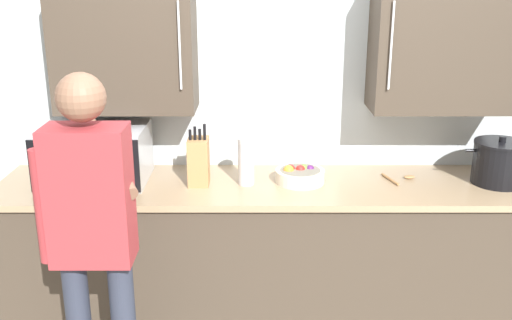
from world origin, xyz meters
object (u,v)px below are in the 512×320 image
(wooden_spoon, at_px, (401,178))
(knife_block, at_px, (199,161))
(microwave_oven, at_px, (90,155))
(thermos_flask, at_px, (246,161))
(person_figure, at_px, (92,229))
(stock_pot, at_px, (500,163))
(fruit_bowl, at_px, (300,175))

(wooden_spoon, bearing_deg, knife_block, -176.65)
(microwave_oven, bearing_deg, thermos_flask, -3.23)
(thermos_flask, bearing_deg, person_figure, -131.23)
(microwave_oven, relative_size, wooden_spoon, 3.07)
(knife_block, height_order, stock_pot, knife_block)
(microwave_oven, xyz_separation_m, wooden_spoon, (1.72, 0.02, -0.14))
(microwave_oven, relative_size, thermos_flask, 2.18)
(wooden_spoon, bearing_deg, stock_pot, -6.45)
(fruit_bowl, xyz_separation_m, thermos_flask, (-0.29, -0.03, 0.09))
(wooden_spoon, height_order, thermos_flask, thermos_flask)
(microwave_oven, distance_m, thermos_flask, 0.86)
(microwave_oven, bearing_deg, stock_pot, -0.89)
(thermos_flask, bearing_deg, knife_block, 178.65)
(wooden_spoon, distance_m, thermos_flask, 0.87)
(microwave_oven, distance_m, wooden_spoon, 1.72)
(stock_pot, xyz_separation_m, thermos_flask, (-1.38, -0.01, 0.01))
(microwave_oven, height_order, knife_block, knife_block)
(wooden_spoon, relative_size, person_figure, 0.11)
(wooden_spoon, xyz_separation_m, person_figure, (-1.51, -0.81, 0.06))
(stock_pot, relative_size, thermos_flask, 1.47)
(knife_block, xyz_separation_m, person_figure, (-0.39, -0.74, -0.06))
(microwave_oven, distance_m, stock_pot, 2.23)
(microwave_oven, xyz_separation_m, person_figure, (0.21, -0.78, -0.09))
(microwave_oven, height_order, wooden_spoon, microwave_oven)
(fruit_bowl, bearing_deg, person_figure, -140.72)
(knife_block, bearing_deg, stock_pot, 0.26)
(fruit_bowl, distance_m, thermos_flask, 0.31)
(knife_block, bearing_deg, microwave_oven, 175.96)
(fruit_bowl, bearing_deg, knife_block, -177.34)
(wooden_spoon, xyz_separation_m, fruit_bowl, (-0.57, -0.04, 0.03))
(person_figure, bearing_deg, stock_pot, 20.35)
(wooden_spoon, height_order, fruit_bowl, fruit_bowl)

